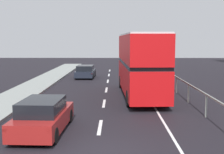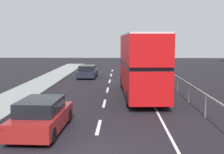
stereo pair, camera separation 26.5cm
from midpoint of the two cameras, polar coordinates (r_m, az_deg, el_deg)
name	(u,v)px [view 1 (the left image)]	position (r m, az deg, el deg)	size (l,w,h in m)	color
lane_paint_markings	(133,103)	(19.72, 3.52, -4.73)	(3.17, 46.00, 0.01)	silver
bridge_side_railing	(189,87)	(20.17, 13.52, -1.83)	(0.10, 42.00, 1.21)	gray
double_decker_bus_red	(140,63)	(21.90, 4.84, 2.57)	(2.85, 10.66, 4.37)	red
hatchback_car_near	(43,116)	(13.70, -13.05, -7.03)	(1.99, 4.58, 1.46)	maroon
sedan_car_ahead	(85,72)	(32.90, -5.13, 0.97)	(1.95, 4.28, 1.32)	black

